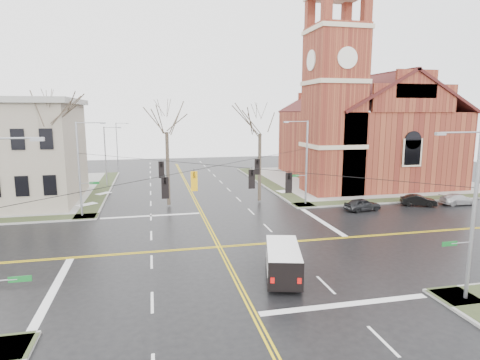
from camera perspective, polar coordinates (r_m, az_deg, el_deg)
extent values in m
plane|color=black|center=(30.67, -2.98, -9.48)|extent=(120.00, 120.00, 0.00)
cube|color=gray|center=(62.10, 16.25, 0.04)|extent=(30.00, 30.00, 0.15)
cube|color=#2E3A20|center=(56.78, 3.95, -0.39)|extent=(2.00, 30.00, 0.02)
cube|color=#2E3A20|center=(50.66, 23.75, -2.43)|extent=(30.00, 2.00, 0.02)
cube|color=#2E3A20|center=(54.86, -19.10, -1.26)|extent=(2.00, 30.00, 0.02)
cube|color=gold|center=(30.65, -3.20, -9.49)|extent=(0.12, 100.00, 0.01)
cube|color=gold|center=(30.69, -2.75, -9.46)|extent=(0.12, 100.00, 0.01)
cube|color=gold|center=(30.56, -2.94, -9.55)|extent=(100.00, 0.12, 0.01)
cube|color=gold|center=(30.78, -3.01, -9.40)|extent=(100.00, 0.12, 0.01)
cube|color=silver|center=(22.88, 14.80, -16.73)|extent=(9.50, 0.50, 0.01)
cube|color=silver|center=(40.35, -12.56, -4.99)|extent=(9.50, 0.50, 0.01)
cube|color=silver|center=(26.26, -24.87, -13.77)|extent=(0.50, 9.50, 0.01)
cube|color=silver|center=(38.23, 11.51, -5.77)|extent=(0.50, 9.50, 0.01)
cube|color=maroon|center=(50.51, 13.13, 9.36)|extent=(6.00, 6.00, 20.00)
cube|color=beige|center=(51.38, 13.56, 20.01)|extent=(6.30, 6.30, 0.50)
cylinder|color=silver|center=(48.14, 15.04, 16.45)|extent=(2.40, 0.15, 2.40)
cylinder|color=silver|center=(49.63, 10.09, 16.41)|extent=(0.15, 2.40, 2.40)
cube|color=maroon|center=(62.86, 16.83, 4.65)|extent=(18.00, 24.00, 10.00)
cube|color=maroon|center=(53.73, 11.24, 1.08)|extent=(2.00, 5.00, 4.40)
cylinder|color=gray|center=(43.59, 9.45, 2.42)|extent=(0.20, 0.20, 9.00)
cylinder|color=gray|center=(43.56, 8.67, 0.64)|extent=(1.20, 0.06, 0.06)
cube|color=#105E21|center=(43.31, 7.80, 0.61)|extent=(0.90, 0.04, 0.25)
cylinder|color=gray|center=(42.83, 8.11, 8.23)|extent=(2.40, 0.08, 0.08)
cube|color=gray|center=(42.42, 6.57, 8.18)|extent=(0.50, 0.22, 0.15)
cylinder|color=gray|center=(41.00, -21.92, 1.39)|extent=(0.20, 0.20, 9.00)
cylinder|color=gray|center=(41.10, -20.98, -0.43)|extent=(1.20, 0.06, 0.06)
cube|color=#105E21|center=(41.00, -20.01, -0.40)|extent=(0.90, 0.04, 0.25)
cylinder|color=gray|center=(40.47, -20.62, 7.64)|extent=(2.40, 0.08, 0.08)
cube|color=gray|center=(40.32, -18.92, 7.66)|extent=(0.50, 0.22, 0.15)
cylinder|color=gray|center=(24.20, 30.27, -4.58)|extent=(0.20, 0.20, 9.00)
cylinder|color=gray|center=(24.14, 28.94, -7.83)|extent=(1.20, 0.06, 0.06)
cube|color=#105E21|center=(23.69, 27.66, -8.04)|extent=(0.90, 0.04, 0.25)
cylinder|color=gray|center=(22.80, 28.98, 5.94)|extent=(2.40, 0.08, 0.08)
cube|color=gray|center=(22.03, 26.62, 5.91)|extent=(0.50, 0.22, 0.15)
cylinder|color=gray|center=(19.36, -30.84, -12.18)|extent=(1.20, 0.06, 0.06)
cube|color=#105E21|center=(19.15, -28.81, -12.24)|extent=(0.90, 0.04, 0.25)
cylinder|color=gray|center=(17.98, -30.61, 5.12)|extent=(2.40, 0.08, 0.08)
cube|color=gray|center=(17.65, -26.88, 5.20)|extent=(0.50, 0.22, 0.15)
cylinder|color=black|center=(29.23, -3.08, 2.08)|extent=(23.02, 23.02, 0.03)
cylinder|color=black|center=(29.23, -3.08, 2.08)|extent=(23.02, 23.02, 0.03)
imported|color=black|center=(25.02, -10.60, -1.11)|extent=(0.21, 0.26, 1.30)
imported|color=black|center=(34.05, 2.46, 1.89)|extent=(0.21, 0.26, 1.30)
imported|color=#EAA90D|center=(27.12, -6.54, -0.17)|extent=(0.21, 0.26, 1.30)
imported|color=black|center=(32.91, -11.12, 1.44)|extent=(0.21, 0.26, 1.30)
imported|color=black|center=(26.50, 6.95, -0.41)|extent=(0.21, 0.26, 1.30)
imported|color=black|center=(27.81, 1.68, 0.13)|extent=(0.21, 0.26, 1.30)
cylinder|color=gray|center=(57.21, -18.59, 3.19)|extent=(0.16, 0.16, 8.00)
cylinder|color=gray|center=(56.84, -17.80, 7.14)|extent=(2.00, 0.07, 0.07)
cube|color=gray|center=(56.76, -16.78, 7.14)|extent=(0.45, 0.20, 0.13)
cylinder|color=gray|center=(77.04, -17.10, 4.82)|extent=(0.16, 0.16, 8.00)
cylinder|color=gray|center=(76.77, -16.49, 7.75)|extent=(2.00, 0.07, 0.07)
cube|color=gray|center=(76.71, -15.74, 7.74)|extent=(0.45, 0.20, 0.13)
cube|color=white|center=(25.01, 6.14, -11.29)|extent=(3.17, 5.33, 1.61)
cube|color=white|center=(27.03, 5.85, -10.18)|extent=(2.09, 1.32, 1.13)
cube|color=black|center=(27.18, 5.83, -8.92)|extent=(1.72, 0.56, 0.76)
cube|color=black|center=(25.01, 6.13, -10.02)|extent=(2.77, 3.79, 0.52)
cube|color=#B70C0A|center=(22.69, 4.64, -14.04)|extent=(0.24, 0.12, 0.32)
cube|color=#B70C0A|center=(22.79, 8.45, -14.00)|extent=(0.24, 0.12, 0.32)
cube|color=black|center=(25.31, 6.11, -13.03)|extent=(3.22, 5.39, 0.09)
cylinder|color=black|center=(26.79, 3.99, -11.61)|extent=(0.41, 0.72, 0.68)
cylinder|color=black|center=(26.90, 7.77, -11.60)|extent=(0.41, 0.72, 0.68)
cylinder|color=black|center=(23.75, 4.21, -14.51)|extent=(0.41, 0.72, 0.68)
cylinder|color=black|center=(23.87, 8.51, -14.47)|extent=(0.41, 0.72, 0.68)
imported|color=black|center=(43.14, 17.02, -3.36)|extent=(3.94, 1.93, 1.29)
imported|color=black|center=(47.44, 24.04, -2.68)|extent=(3.84, 2.61, 1.20)
imported|color=#B8B8BB|center=(50.07, 28.63, -2.42)|extent=(4.13, 1.83, 1.18)
cylinder|color=#373023|center=(43.81, -24.54, 1.51)|extent=(0.36, 0.36, 8.69)
cylinder|color=#373023|center=(43.33, -10.23, 1.56)|extent=(0.36, 0.36, 7.81)
cylinder|color=#373023|center=(44.81, 2.80, 1.79)|extent=(0.36, 0.36, 7.53)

